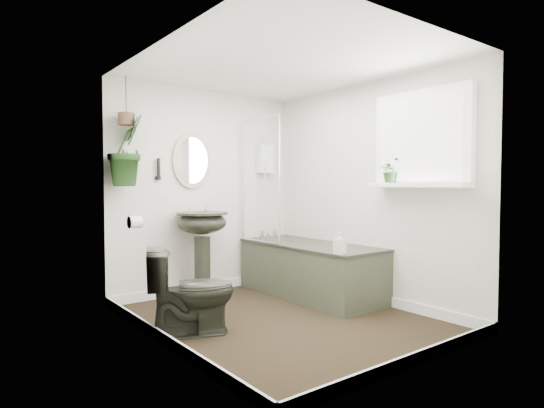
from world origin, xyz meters
TOP-DOWN VIEW (x-y plane):
  - floor at (0.00, 0.00)m, footprint 2.30×2.80m
  - ceiling at (0.00, 0.00)m, footprint 2.30×2.80m
  - wall_back at (0.00, 1.41)m, footprint 2.30×0.02m
  - wall_front at (0.00, -1.41)m, footprint 2.30×0.02m
  - wall_left at (-1.16, 0.00)m, footprint 0.02×2.80m
  - wall_right at (1.16, 0.00)m, footprint 0.02×2.80m
  - skirting at (0.00, 0.00)m, footprint 2.30×2.80m
  - bathtub at (0.80, 0.50)m, footprint 0.72×1.72m
  - bath_screen at (0.47, 0.99)m, footprint 0.04×0.72m
  - shower_box at (0.80, 1.34)m, footprint 0.20×0.10m
  - oval_mirror at (-0.19, 1.37)m, footprint 0.46×0.03m
  - wall_sconce at (-0.59, 1.36)m, footprint 0.04×0.04m
  - toilet_roll_holder at (-1.10, 0.70)m, footprint 0.11×0.11m
  - window_recess at (1.09, -0.70)m, footprint 0.08×1.00m
  - window_sill at (1.02, -0.70)m, footprint 0.18×1.00m
  - window_blinds at (1.04, -0.70)m, footprint 0.01×0.86m
  - toilet at (-0.85, 0.13)m, footprint 0.80×0.64m
  - pedestal_sink at (-0.19, 1.15)m, footprint 0.57×0.49m
  - sill_plant at (1.03, -0.40)m, footprint 0.24×0.21m
  - hanging_plant at (-0.97, 1.25)m, footprint 0.51×0.49m
  - soap_bottle at (0.51, -0.23)m, footprint 0.11×0.11m
  - hanging_pot at (-0.97, 1.25)m, footprint 0.16×0.16m

SIDE VIEW (x-z plane):
  - floor at x=0.00m, z-range -0.02..0.00m
  - skirting at x=0.00m, z-range 0.00..0.10m
  - bathtub at x=0.80m, z-range 0.00..0.58m
  - toilet at x=-0.85m, z-range 0.00..0.72m
  - pedestal_sink at x=-0.19m, z-range 0.00..0.94m
  - soap_bottle at x=0.51m, z-range 0.58..0.79m
  - toilet_roll_holder at x=-1.10m, z-range 0.84..0.96m
  - wall_back at x=0.00m, z-range 0.00..2.30m
  - wall_front at x=0.00m, z-range 0.00..2.30m
  - wall_left at x=-1.16m, z-range 0.00..2.30m
  - wall_right at x=1.16m, z-range 0.00..2.30m
  - window_sill at x=1.02m, z-range 1.21..1.25m
  - bath_screen at x=0.47m, z-range 0.58..1.98m
  - sill_plant at x=1.03m, z-range 1.25..1.48m
  - wall_sconce at x=-0.59m, z-range 1.29..1.51m
  - oval_mirror at x=-0.19m, z-range 1.19..1.81m
  - shower_box at x=0.80m, z-range 1.38..1.73m
  - hanging_plant at x=-0.97m, z-range 1.21..1.94m
  - window_recess at x=1.09m, z-range 1.20..2.10m
  - window_blinds at x=1.04m, z-range 1.27..2.03m
  - hanging_pot at x=-0.97m, z-range 1.82..1.94m
  - ceiling at x=0.00m, z-range 2.30..2.32m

